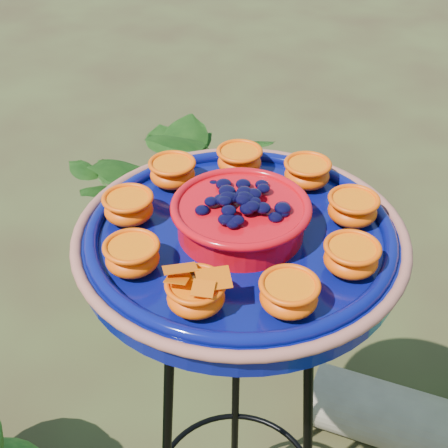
{
  "coord_description": "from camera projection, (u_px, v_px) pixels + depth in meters",
  "views": [
    {
      "loc": [
        0.19,
        -0.84,
        1.59
      ],
      "look_at": [
        -0.12,
        -0.15,
        1.04
      ],
      "focal_mm": 50.0,
      "sensor_mm": 36.0,
      "label": 1
    }
  ],
  "objects": [
    {
      "name": "tripod_stand",
      "position": [
        237.0,
        408.0,
        1.21
      ],
      "size": [
        0.46,
        0.46,
        0.97
      ],
      "rotation": [
        0.0,
        0.0,
        0.42
      ],
      "color": "black",
      "rests_on": "ground"
    },
    {
      "name": "feeder_dish",
      "position": [
        240.0,
        233.0,
        0.95
      ],
      "size": [
        0.65,
        0.65,
        0.12
      ],
      "rotation": [
        0.0,
        0.0,
        0.42
      ],
      "color": "#070C56",
      "rests_on": "tripod_stand"
    },
    {
      "name": "driftwood_log",
      "position": [
        409.0,
        422.0,
        1.76
      ],
      "size": [
        0.57,
        0.21,
        0.19
      ],
      "primitive_type": "cylinder",
      "rotation": [
        0.0,
        1.57,
        0.05
      ],
      "color": "gray",
      "rests_on": "ground"
    },
    {
      "name": "shrub_back_left",
      "position": [
        190.0,
        201.0,
        2.12
      ],
      "size": [
        0.87,
        0.81,
        0.79
      ],
      "primitive_type": "imported",
      "rotation": [
        0.0,
        0.0,
        0.32
      ],
      "color": "#194913",
      "rests_on": "ground"
    }
  ]
}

